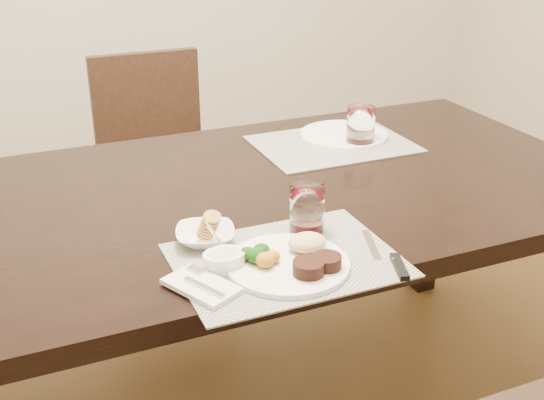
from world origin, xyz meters
name	(u,v)px	position (x,y,z in m)	size (l,w,h in m)	color
dining_table	(241,219)	(0.00, 0.00, 0.67)	(2.00, 1.00, 0.75)	black
chair_far	(157,160)	(0.00, 0.93, 0.50)	(0.42, 0.42, 0.90)	black
placemat_near	(286,260)	(-0.04, -0.38, 0.75)	(0.46, 0.34, 0.00)	gray
placemat_far	(333,144)	(0.38, 0.22, 0.75)	(0.46, 0.34, 0.00)	gray
dinner_plate	(294,260)	(-0.04, -0.41, 0.77)	(0.26, 0.26, 0.05)	white
napkin_fork	(201,286)	(-0.24, -0.42, 0.76)	(0.14, 0.17, 0.01)	silver
steak_knife	(392,261)	(0.15, -0.48, 0.76)	(0.06, 0.23, 0.01)	silver
cracker_bowl	(205,235)	(-0.17, -0.24, 0.77)	(0.16, 0.16, 0.06)	white
sauce_ramekin	(224,259)	(-0.17, -0.36, 0.77)	(0.09, 0.13, 0.07)	white
wine_glass_near	(307,212)	(0.05, -0.28, 0.80)	(0.08, 0.08, 0.11)	white
far_plate	(344,135)	(0.44, 0.26, 0.76)	(0.27, 0.27, 0.01)	white
wine_glass_far	(360,128)	(0.45, 0.17, 0.81)	(0.09, 0.09, 0.12)	white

